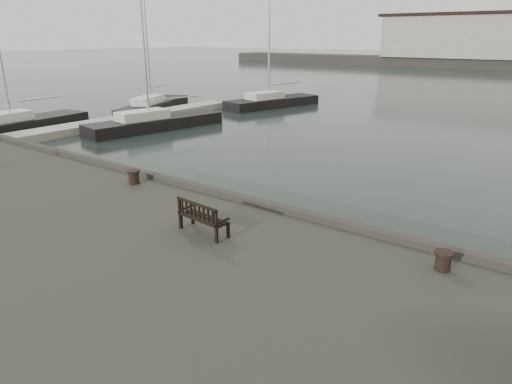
{
  "coord_description": "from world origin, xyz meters",
  "views": [
    {
      "loc": [
        8.04,
        -10.09,
        6.18
      ],
      "look_at": [
        0.97,
        -0.5,
        2.1
      ],
      "focal_mm": 32.0,
      "sensor_mm": 36.0,
      "label": 1
    }
  ],
  "objects_px": {
    "bollard_right": "(443,261)",
    "yacht_d": "(273,104)",
    "bollard_left": "(134,177)",
    "yacht_a": "(19,128)",
    "yacht_c": "(156,126)",
    "bench": "(203,223)",
    "yacht_b": "(154,108)"
  },
  "relations": [
    {
      "from": "bollard_right",
      "to": "yacht_d",
      "type": "relative_size",
      "value": 0.03
    },
    {
      "from": "bollard_left",
      "to": "yacht_a",
      "type": "bearing_deg",
      "value": 162.71
    },
    {
      "from": "yacht_c",
      "to": "yacht_a",
      "type": "bearing_deg",
      "value": -128.71
    },
    {
      "from": "bench",
      "to": "bollard_left",
      "type": "relative_size",
      "value": 3.17
    },
    {
      "from": "bench",
      "to": "yacht_a",
      "type": "height_order",
      "value": "yacht_a"
    },
    {
      "from": "yacht_a",
      "to": "yacht_d",
      "type": "distance_m",
      "value": 21.13
    },
    {
      "from": "bollard_right",
      "to": "yacht_a",
      "type": "height_order",
      "value": "yacht_a"
    },
    {
      "from": "yacht_c",
      "to": "bollard_left",
      "type": "bearing_deg",
      "value": -33.27
    },
    {
      "from": "bench",
      "to": "bollard_right",
      "type": "distance_m",
      "value": 5.52
    },
    {
      "from": "yacht_b",
      "to": "yacht_a",
      "type": "bearing_deg",
      "value": -117.27
    },
    {
      "from": "bench",
      "to": "yacht_d",
      "type": "distance_m",
      "value": 32.22
    },
    {
      "from": "bench",
      "to": "bollard_right",
      "type": "bearing_deg",
      "value": 21.49
    },
    {
      "from": "bench",
      "to": "yacht_d",
      "type": "bearing_deg",
      "value": 126.4
    },
    {
      "from": "bollard_right",
      "to": "yacht_c",
      "type": "height_order",
      "value": "yacht_c"
    },
    {
      "from": "bollard_left",
      "to": "yacht_b",
      "type": "xyz_separation_m",
      "value": [
        -18.92,
        17.57,
        -1.54
      ]
    },
    {
      "from": "bollard_left",
      "to": "bench",
      "type": "bearing_deg",
      "value": -19.26
    },
    {
      "from": "yacht_b",
      "to": "yacht_d",
      "type": "relative_size",
      "value": 1.13
    },
    {
      "from": "bollard_right",
      "to": "yacht_a",
      "type": "xyz_separation_m",
      "value": [
        -29.51,
        6.15,
        -1.53
      ]
    },
    {
      "from": "bollard_right",
      "to": "yacht_a",
      "type": "relative_size",
      "value": 0.03
    },
    {
      "from": "bollard_left",
      "to": "bollard_right",
      "type": "bearing_deg",
      "value": -0.2
    },
    {
      "from": "bench",
      "to": "yacht_b",
      "type": "height_order",
      "value": "yacht_b"
    },
    {
      "from": "yacht_b",
      "to": "yacht_c",
      "type": "bearing_deg",
      "value": -64.4
    },
    {
      "from": "bollard_right",
      "to": "yacht_b",
      "type": "bearing_deg",
      "value": 148.53
    },
    {
      "from": "bench",
      "to": "bollard_left",
      "type": "bearing_deg",
      "value": 165.78
    },
    {
      "from": "yacht_c",
      "to": "bollard_right",
      "type": "bearing_deg",
      "value": -17.83
    },
    {
      "from": "yacht_c",
      "to": "bench",
      "type": "bearing_deg",
      "value": -28.02
    },
    {
      "from": "bollard_right",
      "to": "yacht_d",
      "type": "height_order",
      "value": "yacht_d"
    },
    {
      "from": "bollard_left",
      "to": "yacht_d",
      "type": "height_order",
      "value": "yacht_d"
    },
    {
      "from": "bench",
      "to": "yacht_c",
      "type": "distance_m",
      "value": 22.08
    },
    {
      "from": "yacht_d",
      "to": "yacht_b",
      "type": "bearing_deg",
      "value": -114.47
    },
    {
      "from": "bollard_left",
      "to": "yacht_a",
      "type": "distance_m",
      "value": 20.64
    },
    {
      "from": "yacht_a",
      "to": "yacht_c",
      "type": "bearing_deg",
      "value": 35.31
    }
  ]
}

